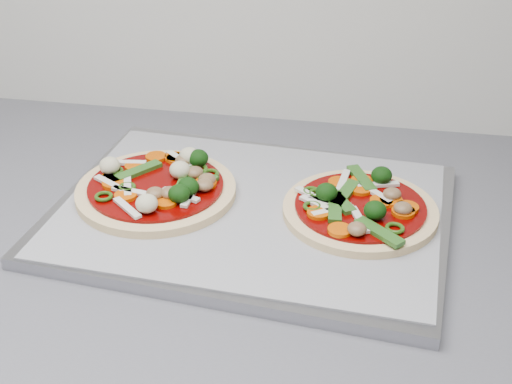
# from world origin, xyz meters

# --- Properties ---
(baking_tray) EXTENTS (0.46, 0.36, 0.01)m
(baking_tray) POSITION_xyz_m (0.53, 1.33, 0.91)
(baking_tray) COLOR #99989E
(baking_tray) RESTS_ON countertop
(parchment) EXTENTS (0.43, 0.33, 0.00)m
(parchment) POSITION_xyz_m (0.53, 1.33, 0.91)
(parchment) COLOR gray
(parchment) RESTS_ON baking_tray
(pizza_left) EXTENTS (0.23, 0.23, 0.03)m
(pizza_left) POSITION_xyz_m (0.42, 1.34, 0.93)
(pizza_left) COLOR #EDCC88
(pizza_left) RESTS_ON parchment
(pizza_right) EXTENTS (0.18, 0.18, 0.03)m
(pizza_right) POSITION_xyz_m (0.64, 1.34, 0.92)
(pizza_right) COLOR #EDCC88
(pizza_right) RESTS_ON parchment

